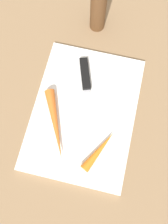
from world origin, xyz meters
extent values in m
plane|color=#8C6D4C|center=(0.00, 0.00, 0.00)|extent=(1.40, 1.40, 0.00)
cube|color=white|center=(0.00, 0.00, 0.01)|extent=(0.36, 0.26, 0.01)
cube|color=#B7B7BC|center=(0.01, -0.01, 0.01)|extent=(0.11, 0.05, 0.00)
cube|color=black|center=(0.10, 0.02, 0.02)|extent=(0.09, 0.05, 0.01)
cone|color=orange|center=(-0.09, -0.06, 0.02)|extent=(0.11, 0.07, 0.02)
cone|color=orange|center=(-0.05, 0.06, 0.03)|extent=(0.17, 0.10, 0.03)
cylinder|color=brown|center=(0.27, 0.02, 0.07)|extent=(0.04, 0.04, 0.15)
camera|label=1|loc=(-0.19, -0.05, 0.64)|focal=41.22mm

